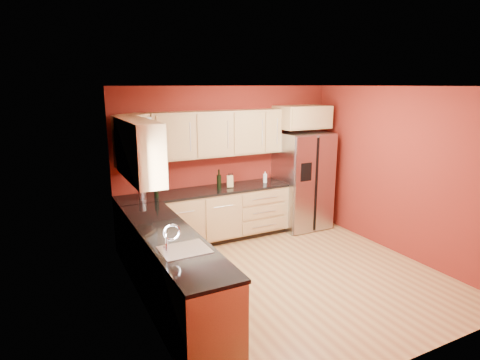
# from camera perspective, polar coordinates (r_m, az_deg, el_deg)

# --- Properties ---
(floor) EXTENTS (4.00, 4.00, 0.00)m
(floor) POSITION_cam_1_polar(r_m,az_deg,el_deg) (5.82, 7.02, -13.43)
(floor) COLOR #A0693E
(floor) RESTS_ON ground
(ceiling) EXTENTS (4.00, 4.00, 0.00)m
(ceiling) POSITION_cam_1_polar(r_m,az_deg,el_deg) (5.20, 7.86, 13.08)
(ceiling) COLOR silver
(ceiling) RESTS_ON wall_back
(wall_back) EXTENTS (4.00, 0.04, 2.60)m
(wall_back) POSITION_cam_1_polar(r_m,az_deg,el_deg) (7.06, -1.78, 2.65)
(wall_back) COLOR maroon
(wall_back) RESTS_ON floor
(wall_front) EXTENTS (4.00, 0.04, 2.60)m
(wall_front) POSITION_cam_1_polar(r_m,az_deg,el_deg) (3.96, 24.08, -7.29)
(wall_front) COLOR maroon
(wall_front) RESTS_ON floor
(wall_left) EXTENTS (0.04, 4.00, 2.60)m
(wall_left) POSITION_cam_1_polar(r_m,az_deg,el_deg) (4.57, -13.80, -3.76)
(wall_left) COLOR maroon
(wall_left) RESTS_ON floor
(wall_right) EXTENTS (0.04, 4.00, 2.60)m
(wall_right) POSITION_cam_1_polar(r_m,az_deg,el_deg) (6.68, 21.73, 1.06)
(wall_right) COLOR maroon
(wall_right) RESTS_ON floor
(base_cabinets_back) EXTENTS (2.90, 0.60, 0.88)m
(base_cabinets_back) POSITION_cam_1_polar(r_m,az_deg,el_deg) (6.80, -4.84, -5.32)
(base_cabinets_back) COLOR #AB8253
(base_cabinets_back) RESTS_ON floor
(base_cabinets_left) EXTENTS (0.60, 2.80, 0.88)m
(base_cabinets_left) POSITION_cam_1_polar(r_m,az_deg,el_deg) (4.96, -9.78, -12.87)
(base_cabinets_left) COLOR #AB8253
(base_cabinets_left) RESTS_ON floor
(countertop_back) EXTENTS (2.90, 0.62, 0.04)m
(countertop_back) POSITION_cam_1_polar(r_m,az_deg,el_deg) (6.66, -4.89, -1.59)
(countertop_back) COLOR black
(countertop_back) RESTS_ON base_cabinets_back
(countertop_left) EXTENTS (0.62, 2.80, 0.04)m
(countertop_left) POSITION_cam_1_polar(r_m,az_deg,el_deg) (4.78, -9.89, -7.89)
(countertop_left) COLOR black
(countertop_left) RESTS_ON base_cabinets_left
(upper_cabinets_back) EXTENTS (2.30, 0.33, 0.75)m
(upper_cabinets_back) POSITION_cam_1_polar(r_m,az_deg,el_deg) (6.73, -3.14, 6.63)
(upper_cabinets_back) COLOR #AB8253
(upper_cabinets_back) RESTS_ON wall_back
(upper_cabinets_left) EXTENTS (0.33, 1.35, 0.75)m
(upper_cabinets_left) POSITION_cam_1_polar(r_m,az_deg,el_deg) (5.18, -14.24, 4.19)
(upper_cabinets_left) COLOR #AB8253
(upper_cabinets_left) RESTS_ON wall_left
(corner_upper_cabinet) EXTENTS (0.67, 0.67, 0.75)m
(corner_upper_cabinet) POSITION_cam_1_polar(r_m,az_deg,el_deg) (6.13, -14.76, 5.54)
(corner_upper_cabinet) COLOR #AB8253
(corner_upper_cabinet) RESTS_ON wall_back
(over_fridge_cabinet) EXTENTS (0.92, 0.60, 0.40)m
(over_fridge_cabinet) POSITION_cam_1_polar(r_m,az_deg,el_deg) (7.39, 8.83, 8.85)
(over_fridge_cabinet) COLOR #AB8253
(over_fridge_cabinet) RESTS_ON wall_back
(refrigerator) EXTENTS (0.90, 0.75, 1.78)m
(refrigerator) POSITION_cam_1_polar(r_m,az_deg,el_deg) (7.51, 8.84, -0.05)
(refrigerator) COLOR silver
(refrigerator) RESTS_ON floor
(window) EXTENTS (0.03, 0.90, 1.00)m
(window) POSITION_cam_1_polar(r_m,az_deg,el_deg) (4.04, -12.05, -2.24)
(window) COLOR white
(window) RESTS_ON wall_left
(sink_faucet) EXTENTS (0.50, 0.42, 0.30)m
(sink_faucet) POSITION_cam_1_polar(r_m,az_deg,el_deg) (4.27, -7.95, -8.00)
(sink_faucet) COLOR white
(sink_faucet) RESTS_ON countertop_left
(canister_left) EXTENTS (0.13, 0.13, 0.18)m
(canister_left) POSITION_cam_1_polar(r_m,az_deg,el_deg) (6.26, -13.75, -1.88)
(canister_left) COLOR silver
(canister_left) RESTS_ON countertop_back
(canister_right) EXTENTS (0.11, 0.11, 0.17)m
(canister_right) POSITION_cam_1_polar(r_m,az_deg,el_deg) (6.27, -13.71, -1.87)
(canister_right) COLOR silver
(canister_right) RESTS_ON countertop_back
(wine_bottle_a) EXTENTS (0.10, 0.10, 0.34)m
(wine_bottle_a) POSITION_cam_1_polar(r_m,az_deg,el_deg) (6.63, -3.00, 0.06)
(wine_bottle_a) COLOR black
(wine_bottle_a) RESTS_ON countertop_back
(wine_bottle_b) EXTENTS (0.07, 0.07, 0.29)m
(wine_bottle_b) POSITION_cam_1_polar(r_m,az_deg,el_deg) (6.29, -11.84, -1.16)
(wine_bottle_b) COLOR black
(wine_bottle_b) RESTS_ON countertop_back
(knife_block) EXTENTS (0.13, 0.12, 0.20)m
(knife_block) POSITION_cam_1_polar(r_m,az_deg,el_deg) (6.79, -1.43, -0.19)
(knife_block) COLOR tan
(knife_block) RESTS_ON countertop_back
(soap_dispenser) EXTENTS (0.08, 0.08, 0.20)m
(soap_dispenser) POSITION_cam_1_polar(r_m,az_deg,el_deg) (7.11, 3.58, 0.40)
(soap_dispenser) COLOR white
(soap_dispenser) RESTS_ON countertop_back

